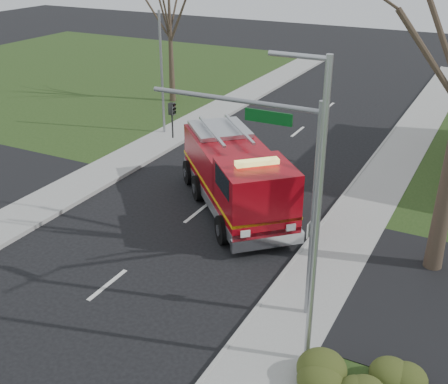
% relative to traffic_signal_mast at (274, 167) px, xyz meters
% --- Properties ---
extents(ground, '(120.00, 120.00, 0.00)m').
position_rel_traffic_signal_mast_xyz_m(ground, '(-5.21, -1.50, -4.71)').
color(ground, black).
rests_on(ground, ground).
extents(sidewalk_right, '(2.40, 80.00, 0.15)m').
position_rel_traffic_signal_mast_xyz_m(sidewalk_right, '(0.99, -1.50, -4.63)').
color(sidewalk_right, gray).
rests_on(sidewalk_right, ground).
extents(hedge_corner, '(2.80, 2.00, 0.90)m').
position_rel_traffic_signal_mast_xyz_m(hedge_corner, '(3.79, -2.50, -4.13)').
color(hedge_corner, '#323F17').
rests_on(hedge_corner, lawn_right).
extents(bare_tree_left, '(4.50, 4.50, 9.00)m').
position_rel_traffic_signal_mast_xyz_m(bare_tree_left, '(-15.21, 18.50, 0.86)').
color(bare_tree_left, '#382C21').
rests_on(bare_tree_left, ground).
extents(traffic_signal_mast, '(5.29, 0.18, 6.80)m').
position_rel_traffic_signal_mast_xyz_m(traffic_signal_mast, '(0.00, 0.00, 0.00)').
color(traffic_signal_mast, gray).
rests_on(traffic_signal_mast, ground).
extents(streetlight_pole, '(1.48, 0.16, 8.40)m').
position_rel_traffic_signal_mast_xyz_m(streetlight_pole, '(1.93, -2.00, -0.16)').
color(streetlight_pole, '#B7BABF').
rests_on(streetlight_pole, ground).
extents(utility_pole_far, '(0.14, 0.14, 7.00)m').
position_rel_traffic_signal_mast_xyz_m(utility_pole_far, '(-12.01, 12.50, -1.21)').
color(utility_pole_far, gray).
rests_on(utility_pole_far, ground).
extents(fire_engine, '(7.44, 7.65, 3.21)m').
position_rel_traffic_signal_mast_xyz_m(fire_engine, '(-3.90, 5.59, -3.25)').
color(fire_engine, maroon).
rests_on(fire_engine, ground).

